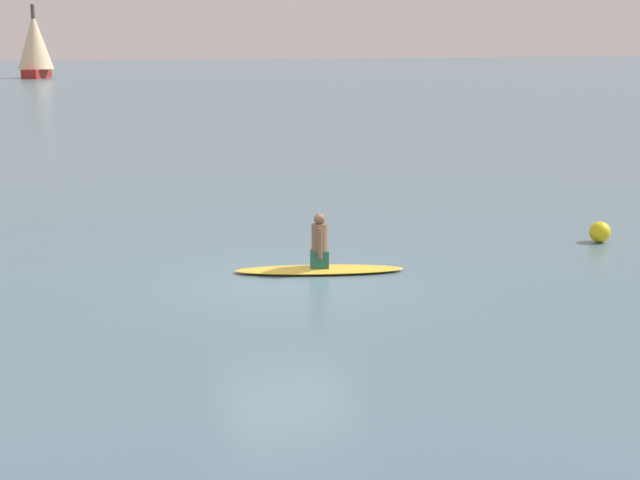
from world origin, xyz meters
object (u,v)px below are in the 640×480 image
(surfboard, at_px, (319,270))
(buoy_marker, at_px, (600,232))
(person_paddler, at_px, (319,243))
(sailboat_far_left, at_px, (35,44))

(surfboard, distance_m, buoy_marker, 6.79)
(person_paddler, xyz_separation_m, buoy_marker, (-0.21, 6.79, -0.35))
(surfboard, distance_m, sailboat_far_left, 100.02)
(surfboard, relative_size, sailboat_far_left, 0.38)
(person_paddler, xyz_separation_m, sailboat_far_left, (-99.88, 3.66, 3.43))
(buoy_marker, bearing_deg, surfboard, -88.23)
(person_paddler, distance_m, sailboat_far_left, 100.00)
(surfboard, height_order, person_paddler, person_paddler)
(sailboat_far_left, bearing_deg, surfboard, -158.52)
(person_paddler, height_order, buoy_marker, person_paddler)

